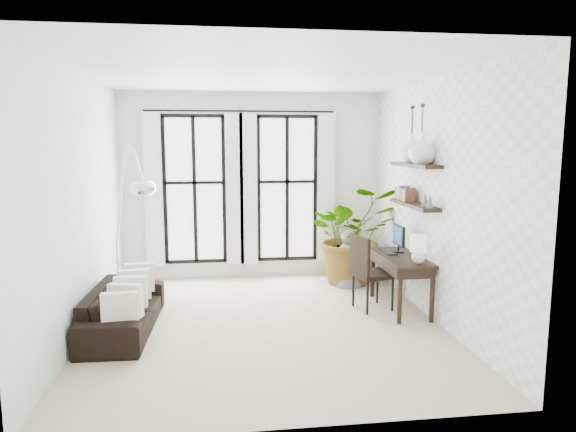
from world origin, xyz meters
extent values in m
plane|color=#B6AE90|center=(0.00, 0.00, 0.00)|extent=(5.00, 5.00, 0.00)
plane|color=white|center=(0.00, 0.00, 3.20)|extent=(5.00, 5.00, 0.00)
plane|color=silver|center=(-2.25, 0.00, 1.60)|extent=(0.00, 5.00, 5.00)
plane|color=white|center=(2.25, 0.00, 1.60)|extent=(0.00, 5.00, 5.00)
plane|color=white|center=(0.00, 2.50, 1.60)|extent=(4.50, 0.00, 4.50)
cube|color=white|center=(-1.00, 2.47, 1.55)|extent=(1.00, 0.02, 2.50)
cube|color=white|center=(-1.68, 2.37, 1.55)|extent=(0.30, 0.04, 2.60)
cube|color=white|center=(-0.32, 2.37, 1.55)|extent=(0.30, 0.04, 2.60)
cube|color=white|center=(0.60, 2.47, 1.55)|extent=(1.00, 0.02, 2.50)
cube|color=white|center=(-0.08, 2.37, 1.55)|extent=(0.30, 0.04, 2.60)
cube|color=white|center=(1.28, 2.37, 1.55)|extent=(0.30, 0.04, 2.60)
cylinder|color=black|center=(-0.20, 2.38, 2.88)|extent=(3.20, 0.03, 0.03)
cube|color=black|center=(2.11, 0.37, 1.50)|extent=(0.25, 1.30, 0.05)
cube|color=black|center=(2.11, 0.37, 2.05)|extent=(0.25, 1.30, 0.05)
cube|color=#D54835|center=(2.11, 0.92, 1.61)|extent=(0.16, 0.03, 0.18)
cube|color=#4135BA|center=(2.11, 0.87, 1.61)|extent=(0.16, 0.03, 0.18)
cube|color=yellow|center=(2.11, 0.83, 1.61)|extent=(0.16, 0.03, 0.18)
cube|color=#2B8359|center=(2.11, 0.78, 1.61)|extent=(0.16, 0.03, 0.18)
cube|color=purple|center=(2.11, 0.74, 1.61)|extent=(0.16, 0.03, 0.18)
cube|color=#C5572B|center=(2.11, 0.69, 1.61)|extent=(0.16, 0.03, 0.18)
cube|color=#525252|center=(2.11, 0.65, 1.61)|extent=(0.16, 0.03, 0.18)
cube|color=#33B5A5|center=(2.11, 0.60, 1.61)|extent=(0.16, 0.03, 0.18)
cube|color=tan|center=(2.11, 0.56, 1.61)|extent=(0.16, 0.03, 0.18)
cube|color=brown|center=(2.11, 0.51, 1.61)|extent=(0.16, 0.03, 0.18)
cone|color=slate|center=(2.11, -0.03, 1.61)|extent=(0.10, 0.10, 0.18)
cone|color=slate|center=(2.11, -0.18, 1.61)|extent=(0.10, 0.10, 0.18)
imported|color=black|center=(-1.80, 0.00, 0.28)|extent=(0.81, 1.94, 0.56)
cube|color=silver|center=(-1.70, -0.70, 0.50)|extent=(0.40, 0.12, 0.40)
cube|color=silver|center=(-1.70, -0.35, 0.50)|extent=(0.40, 0.12, 0.40)
cube|color=silver|center=(-1.70, 0.00, 0.50)|extent=(0.40, 0.12, 0.40)
cube|color=silver|center=(-1.70, 0.35, 0.50)|extent=(0.40, 0.12, 0.40)
cube|color=silver|center=(-1.70, 0.70, 0.50)|extent=(0.40, 0.12, 0.40)
imported|color=#2D7228|center=(1.62, 1.82, 0.83)|extent=(1.61, 1.43, 1.65)
cube|color=black|center=(1.95, 0.37, 0.75)|extent=(0.55, 1.31, 0.04)
cube|color=black|center=(1.93, 0.37, 0.66)|extent=(0.50, 1.25, 0.12)
cube|color=black|center=(1.73, -0.24, 0.37)|extent=(0.05, 0.05, 0.72)
cube|color=black|center=(2.17, -0.24, 0.37)|extent=(0.05, 0.05, 0.72)
cube|color=black|center=(1.73, 0.97, 0.37)|extent=(0.05, 0.05, 0.72)
cube|color=black|center=(2.17, 0.97, 0.37)|extent=(0.05, 0.05, 0.72)
cube|color=black|center=(2.00, 0.62, 1.02)|extent=(0.04, 0.42, 0.30)
cube|color=navy|center=(1.98, 0.62, 1.02)|extent=(0.00, 0.36, 0.24)
cube|color=black|center=(1.85, 0.62, 0.78)|extent=(0.15, 0.40, 0.02)
sphere|color=silver|center=(2.00, -0.13, 0.86)|extent=(0.18, 0.18, 0.18)
cylinder|color=white|center=(2.00, -0.13, 1.05)|extent=(0.22, 0.22, 0.22)
cube|color=black|center=(1.57, 0.43, 0.50)|extent=(0.61, 0.61, 0.06)
cube|color=black|center=(1.35, 0.38, 0.78)|extent=(0.17, 0.50, 0.56)
cylinder|color=black|center=(1.37, 0.23, 0.24)|extent=(0.03, 0.03, 0.47)
cylinder|color=black|center=(1.77, 0.23, 0.24)|extent=(0.03, 0.03, 0.47)
cylinder|color=black|center=(1.37, 0.63, 0.24)|extent=(0.03, 0.03, 0.47)
cylinder|color=black|center=(1.77, 0.63, 0.24)|extent=(0.03, 0.03, 0.47)
cylinder|color=silver|center=(-1.90, 0.31, 0.05)|extent=(0.35, 0.35, 0.10)
cylinder|color=silver|center=(-1.90, 0.31, 0.54)|extent=(0.04, 0.04, 0.97)
ellipsoid|color=silver|center=(-1.50, 0.05, 1.80)|extent=(0.31, 0.31, 0.20)
cylinder|color=slate|center=(1.53, 1.66, 0.08)|extent=(0.52, 0.52, 0.16)
ellipsoid|color=slate|center=(1.53, 1.66, 0.44)|extent=(0.47, 0.47, 0.57)
sphere|color=slate|center=(1.53, 1.66, 0.80)|extent=(0.26, 0.26, 0.26)
imported|color=white|center=(2.11, 0.12, 2.27)|extent=(0.37, 0.37, 0.38)
imported|color=white|center=(2.11, 0.52, 2.27)|extent=(0.37, 0.37, 0.38)
camera|label=1|loc=(-0.55, -6.43, 2.37)|focal=32.00mm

